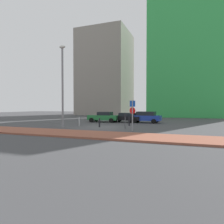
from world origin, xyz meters
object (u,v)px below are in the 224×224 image
parking_sign_post (132,112)px  traffic_bollard_mid (79,122)px  traffic_bollard_far (129,121)px  parked_car_green (104,117)px  street_lamp (63,81)px  traffic_bollard_near (99,123)px  parked_car_black (127,117)px  parked_car_blue (144,117)px  parking_meter (125,119)px

parking_sign_post → traffic_bollard_mid: parking_sign_post is taller
traffic_bollard_far → parking_sign_post: bearing=-71.2°
parked_car_green → street_lamp: street_lamp is taller
traffic_bollard_near → parked_car_green: bearing=109.2°
street_lamp → traffic_bollard_far: (5.91, 4.66, -4.43)m
parked_car_green → traffic_bollard_far: 6.35m
parked_car_black → parking_sign_post: 10.18m
parked_car_blue → parking_sign_post: bearing=-85.1°
parked_car_blue → traffic_bollard_far: size_ratio=4.61×
traffic_bollard_near → traffic_bollard_mid: size_ratio=1.00×
parked_car_green → traffic_bollard_far: parked_car_green is taller
parking_meter → traffic_bollard_mid: (-5.86, 1.07, -0.46)m
parking_sign_post → parked_car_black: bearing=109.0°
street_lamp → parking_meter: bearing=12.7°
parked_car_blue → traffic_bollard_near: 8.19m
traffic_bollard_mid → traffic_bollard_far: bearing=21.7°
parked_car_black → parked_car_green: bearing=-167.4°
parked_car_blue → traffic_bollard_near: size_ratio=4.77×
street_lamp → traffic_bollard_near: bearing=30.0°
parked_car_black → street_lamp: size_ratio=0.50×
street_lamp → traffic_bollard_mid: 5.13m
parked_car_black → parked_car_blue: (2.48, -0.02, 0.09)m
street_lamp → parked_car_green: bearing=83.4°
parking_sign_post → street_lamp: street_lamp is taller
parking_sign_post → street_lamp: (-7.56, 0.18, 3.18)m
parked_car_green → traffic_bollard_mid: (-0.48, -6.16, -0.27)m
parked_car_black → parked_car_blue: parked_car_blue is taller
parking_sign_post → traffic_bollard_mid: 7.64m
street_lamp → traffic_bollard_near: 5.88m
parked_car_green → parking_meter: bearing=-53.3°
parked_car_green → traffic_bollard_mid: parked_car_green is taller
traffic_bollard_mid → parked_car_green: bearing=85.5°
parked_car_blue → parked_car_black: bearing=179.5°
parked_car_black → street_lamp: street_lamp is taller
traffic_bollard_near → parking_sign_post: bearing=-26.5°
parked_car_black → traffic_bollard_far: size_ratio=4.24×
parked_car_black → traffic_bollard_near: bearing=-97.0°
parked_car_green → traffic_bollard_near: size_ratio=4.49×
parking_sign_post → street_lamp: size_ratio=0.33×
street_lamp → traffic_bollard_mid: (0.52, 2.52, -4.44)m
parking_sign_post → traffic_bollard_far: 5.25m
parking_sign_post → traffic_bollard_far: bearing=108.8°
parking_meter → traffic_bollard_far: 3.28m
parked_car_black → traffic_bollard_far: parked_car_black is taller
parked_car_blue → street_lamp: size_ratio=0.55×
parking_meter → traffic_bollard_near: bearing=170.9°
parked_car_blue → traffic_bollard_mid: size_ratio=4.75×
parked_car_green → traffic_bollard_near: 7.14m
street_lamp → traffic_bollard_near: size_ratio=8.71×
parked_car_green → traffic_bollard_far: size_ratio=4.34×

